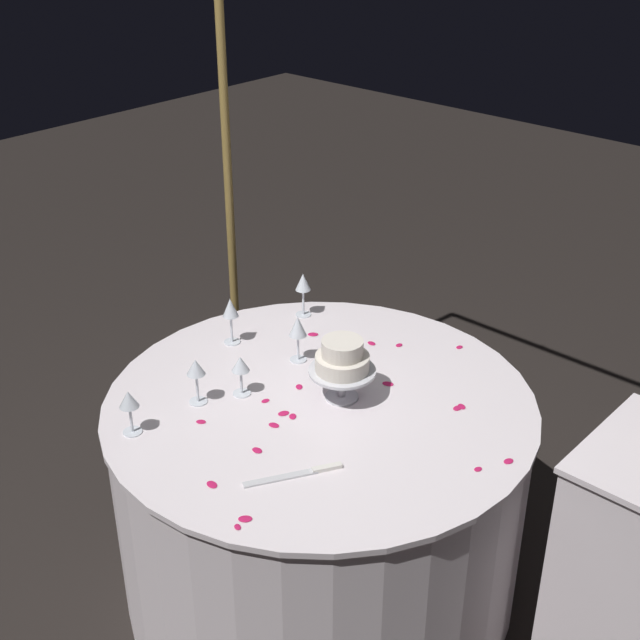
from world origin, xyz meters
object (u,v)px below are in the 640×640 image
at_px(wine_glass_2, 230,310).
at_px(wine_glass_5, 298,328).
at_px(wine_glass_0, 196,370).
at_px(decorative_arch, 431,136).
at_px(main_table, 320,495).
at_px(wine_glass_4, 129,402).
at_px(wine_glass_3, 303,284).
at_px(wine_glass_1, 241,366).
at_px(tiered_cake, 342,361).
at_px(cake_knife, 300,474).

bearing_deg(wine_glass_2, wine_glass_5, 14.92).
relative_size(wine_glass_0, wine_glass_2, 0.90).
height_order(decorative_arch, wine_glass_0, decorative_arch).
relative_size(main_table, wine_glass_4, 9.44).
bearing_deg(wine_glass_2, decorative_arch, 43.42).
xyz_separation_m(wine_glass_0, wine_glass_5, (0.06, 0.41, 0.01)).
distance_m(wine_glass_2, wine_glass_3, 0.33).
xyz_separation_m(wine_glass_0, wine_glass_2, (-0.21, 0.34, 0.01)).
height_order(wine_glass_0, wine_glass_1, wine_glass_0).
relative_size(main_table, wine_glass_5, 8.17).
bearing_deg(wine_glass_0, main_table, 43.69).
bearing_deg(tiered_cake, wine_glass_1, -141.93).
distance_m(wine_glass_1, cake_knife, 0.48).
xyz_separation_m(wine_glass_0, wine_glass_1, (0.07, 0.13, -0.02)).
xyz_separation_m(main_table, wine_glass_4, (-0.31, -0.52, 0.51)).
bearing_deg(cake_knife, main_table, 123.53).
bearing_deg(wine_glass_3, wine_glass_0, -76.56).
relative_size(wine_glass_2, cake_knife, 0.67).
xyz_separation_m(wine_glass_1, wine_glass_2, (-0.28, 0.21, 0.03)).
xyz_separation_m(tiered_cake, wine_glass_0, (-0.33, -0.33, -0.02)).
bearing_deg(wine_glass_4, wine_glass_2, 107.51).
bearing_deg(wine_glass_1, wine_glass_0, -118.20).
height_order(main_table, wine_glass_1, wine_glass_1).
bearing_deg(wine_glass_3, main_table, -41.66).
height_order(decorative_arch, cake_knife, decorative_arch).
height_order(decorative_arch, wine_glass_4, decorative_arch).
bearing_deg(cake_knife, wine_glass_3, 132.49).
bearing_deg(wine_glass_3, tiered_cake, -34.66).
height_order(wine_glass_3, cake_knife, wine_glass_3).
relative_size(main_table, tiered_cake, 6.46).
xyz_separation_m(wine_glass_2, wine_glass_4, (0.19, -0.59, -0.02)).
height_order(wine_glass_4, cake_knife, wine_glass_4).
relative_size(wine_glass_2, wine_glass_5, 1.03).
height_order(wine_glass_3, wine_glass_4, wine_glass_3).
bearing_deg(wine_glass_5, tiered_cake, -16.22).
bearing_deg(wine_glass_5, wine_glass_0, -98.03).
bearing_deg(wine_glass_4, decorative_arch, 73.67).
distance_m(wine_glass_1, wine_glass_5, 0.28).
relative_size(wine_glass_0, wine_glass_3, 0.91).
xyz_separation_m(tiered_cake, wine_glass_5, (-0.27, 0.08, -0.01)).
distance_m(wine_glass_3, wine_glass_5, 0.34).
xyz_separation_m(wine_glass_1, wine_glass_3, (-0.23, 0.54, 0.03)).
relative_size(decorative_arch, wine_glass_0, 15.06).
xyz_separation_m(decorative_arch, wine_glass_2, (-0.50, -0.47, -0.63)).
bearing_deg(tiered_cake, wine_glass_2, 179.13).
bearing_deg(tiered_cake, wine_glass_3, 145.34).
xyz_separation_m(main_table, wine_glass_1, (-0.22, -0.15, 0.50)).
distance_m(wine_glass_1, wine_glass_2, 0.35).
bearing_deg(decorative_arch, wine_glass_2, -136.58).
bearing_deg(tiered_cake, wine_glass_0, -134.70).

